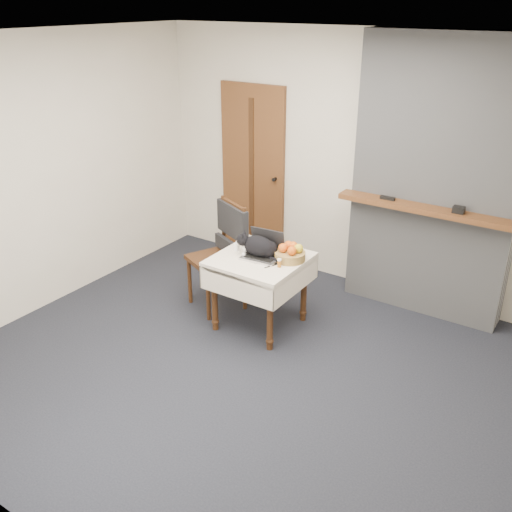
% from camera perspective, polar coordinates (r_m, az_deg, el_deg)
% --- Properties ---
extents(ground, '(4.50, 4.50, 0.00)m').
position_cam_1_polar(ground, '(4.90, -1.49, -10.95)').
color(ground, black).
rests_on(ground, ground).
extents(room_shell, '(4.52, 4.01, 2.61)m').
position_cam_1_polar(room_shell, '(4.51, 1.68, 10.65)').
color(room_shell, beige).
rests_on(room_shell, ground).
extents(door, '(0.82, 0.10, 2.00)m').
position_cam_1_polar(door, '(6.56, -0.32, 8.22)').
color(door, brown).
rests_on(door, ground).
extents(chimney, '(1.62, 0.48, 2.60)m').
position_cam_1_polar(chimney, '(5.52, 17.48, 7.11)').
color(chimney, gray).
rests_on(chimney, ground).
extents(side_table, '(0.78, 0.78, 0.70)m').
position_cam_1_polar(side_table, '(5.18, 0.40, -1.28)').
color(side_table, '#3C2310').
rests_on(side_table, ground).
extents(laptop, '(0.35, 0.31, 0.24)m').
position_cam_1_polar(laptop, '(5.13, 0.78, 0.57)').
color(laptop, '#B7B7BC').
rests_on(laptop, side_table).
extents(cat, '(0.47, 0.26, 0.22)m').
position_cam_1_polar(cat, '(5.12, 0.35, 0.93)').
color(cat, black).
rests_on(cat, side_table).
extents(cream_jar, '(0.06, 0.06, 0.07)m').
position_cam_1_polar(cream_jar, '(5.27, -1.95, 0.91)').
color(cream_jar, white).
rests_on(cream_jar, side_table).
extents(pill_bottle, '(0.04, 0.04, 0.08)m').
position_cam_1_polar(pill_bottle, '(4.94, 2.34, -0.69)').
color(pill_bottle, '#A45B14').
rests_on(pill_bottle, side_table).
extents(fruit_basket, '(0.28, 0.28, 0.16)m').
position_cam_1_polar(fruit_basket, '(5.08, 3.45, 0.27)').
color(fruit_basket, '#A68742').
rests_on(fruit_basket, side_table).
extents(desk_clutter, '(0.11, 0.12, 0.01)m').
position_cam_1_polar(desk_clutter, '(5.02, 2.46, -0.71)').
color(desk_clutter, black).
rests_on(desk_clutter, side_table).
extents(chair, '(0.63, 0.63, 1.07)m').
position_cam_1_polar(chair, '(5.54, -3.07, 1.51)').
color(chair, '#3C2310').
rests_on(chair, ground).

